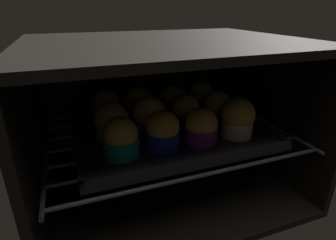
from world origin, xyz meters
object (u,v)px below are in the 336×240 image
object	(u,v)px
muffin_row0_col2	(201,128)
muffin_row2_col3	(200,98)
muffin_row0_col0	(121,138)
muffin_row1_col3	(217,108)
muffin_row0_col1	(163,131)
muffin_row2_col1	(139,104)
muffin_row1_col0	(112,122)
muffin_row2_col2	(172,101)
muffin_row2_col0	(106,108)
muffin_row1_col1	(149,116)
baking_tray	(168,130)
muffin_row1_col2	(185,112)
muffin_row0_col3	(237,118)

from	to	relation	value
muffin_row0_col2	muffin_row2_col3	size ratio (longest dim) A/B	0.97
muffin_row0_col0	muffin_row1_col3	world-z (taller)	muffin_row0_col0
muffin_row0_col1	muffin_row2_col1	world-z (taller)	muffin_row2_col1
muffin_row0_col1	muffin_row1_col0	bearing A→B (deg)	135.82
muffin_row2_col2	muffin_row2_col3	distance (cm)	8.27
muffin_row0_col2	muffin_row2_col0	xyz separation A→B (cm)	(-16.77, 17.66, 0.59)
muffin_row1_col3	muffin_row2_col2	bearing A→B (deg)	132.76
muffin_row0_col2	muffin_row1_col1	xyz separation A→B (cm)	(-8.56, 8.66, 0.51)
baking_tray	muffin_row2_col1	bearing A→B (deg)	117.97
muffin_row0_col0	muffin_row2_col3	distance (cm)	30.81
muffin_row1_col0	muffin_row2_col2	distance (cm)	19.43
muffin_row0_col0	muffin_row2_col1	distance (cm)	19.26
muffin_row0_col1	muffin_row1_col3	xyz separation A→B (cm)	(17.00, 8.01, -0.14)
muffin_row1_col3	muffin_row2_col3	world-z (taller)	same
muffin_row0_col1	muffin_row2_col0	bearing A→B (deg)	116.71
muffin_row0_col2	muffin_row1_col0	bearing A→B (deg)	151.60
muffin_row1_col2	muffin_row2_col2	xyz separation A→B (cm)	(0.20, 8.86, -0.16)
muffin_row0_col3	muffin_row2_col3	world-z (taller)	muffin_row0_col3
muffin_row1_col2	muffin_row2_col1	world-z (taller)	muffin_row2_col1
muffin_row0_col1	muffin_row1_col0	distance (cm)	12.28
muffin_row0_col1	muffin_row2_col2	bearing A→B (deg)	62.89
muffin_row2_col1	muffin_row2_col2	xyz separation A→B (cm)	(9.13, -0.15, -0.39)
muffin_row0_col1	muffin_row2_col2	size ratio (longest dim) A/B	1.00
baking_tray	muffin_row0_col0	size ratio (longest dim) A/B	5.34
muffin_row0_col0	muffin_row0_col2	size ratio (longest dim) A/B	1.06
muffin_row0_col3	muffin_row0_col2	bearing A→B (deg)	-178.87
baking_tray	muffin_row1_col1	world-z (taller)	muffin_row1_col1
muffin_row0_col3	muffin_row2_col2	xyz separation A→B (cm)	(-8.49, 17.46, -0.64)
muffin_row0_col2	muffin_row2_col0	distance (cm)	24.36
baking_tray	muffin_row1_col3	size ratio (longest dim) A/B	5.48
baking_tray	muffin_row0_col1	size ratio (longest dim) A/B	5.37
muffin_row0_col3	muffin_row2_col1	bearing A→B (deg)	135.02
muffin_row0_col0	muffin_row1_col0	distance (cm)	8.87
muffin_row0_col2	muffin_row0_col3	xyz separation A→B (cm)	(8.99, 0.18, 0.80)
muffin_row2_col3	muffin_row2_col1	bearing A→B (deg)	179.27
muffin_row1_col1	muffin_row2_col2	xyz separation A→B (cm)	(9.06, 8.97, -0.35)
muffin_row0_col2	muffin_row2_col2	bearing A→B (deg)	88.38
muffin_row0_col3	muffin_row1_col0	xyz separation A→B (cm)	(-25.99, 9.02, -0.57)
muffin_row0_col3	muffin_row1_col1	world-z (taller)	muffin_row0_col3
muffin_row0_col3	muffin_row1_col2	world-z (taller)	muffin_row0_col3
muffin_row0_col1	muffin_row0_col2	xyz separation A→B (cm)	(8.20, -0.64, -0.29)
muffin_row1_col2	muffin_row0_col0	bearing A→B (deg)	-153.72
muffin_row1_col0	muffin_row2_col2	world-z (taller)	muffin_row1_col0
muffin_row2_col0	muffin_row2_col3	size ratio (longest dim) A/B	1.11
muffin_row1_col3	muffin_row0_col1	bearing A→B (deg)	-154.77
muffin_row0_col0	muffin_row0_col3	bearing A→B (deg)	-0.35
muffin_row1_col0	muffin_row2_col0	bearing A→B (deg)	88.37
muffin_row0_col1	muffin_row2_col0	world-z (taller)	muffin_row2_col0
muffin_row0_col3	muffin_row1_col1	bearing A→B (deg)	154.20
muffin_row0_col0	muffin_row2_col3	xyz separation A→B (cm)	(25.54, 17.23, -0.10)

